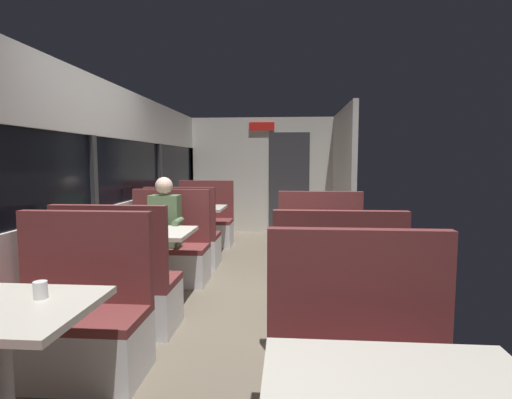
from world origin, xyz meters
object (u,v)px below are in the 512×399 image
at_px(dining_table_mid_window, 147,241).
at_px(coffee_cup_primary, 40,290).
at_px(bench_mid_window_facing_entry, 168,255).
at_px(dining_table_rear_aisle, 327,248).
at_px(dining_table_far_window, 195,213).
at_px(bench_rear_aisle_facing_entry, 321,262).
at_px(seated_passenger, 166,239).
at_px(bench_rear_aisle_facing_end, 335,308).
at_px(bench_mid_window_facing_end, 120,293).
at_px(bench_front_aisle_facing_entry, 362,390).
at_px(bench_near_window_facing_entry, 76,327).
at_px(bench_far_window_facing_entry, 205,226).
at_px(bench_far_window_facing_end, 184,243).

bearing_deg(dining_table_mid_window, coffee_cup_primary, -85.75).
height_order(bench_mid_window_facing_entry, dining_table_rear_aisle, bench_mid_window_facing_entry).
relative_size(dining_table_far_window, bench_rear_aisle_facing_entry, 0.82).
bearing_deg(seated_passenger, bench_rear_aisle_facing_end, -40.46).
bearing_deg(bench_mid_window_facing_end, coffee_cup_primary, -83.45).
relative_size(bench_rear_aisle_facing_entry, coffee_cup_primary, 12.22).
distance_m(bench_rear_aisle_facing_entry, seated_passenger, 1.81).
bearing_deg(bench_front_aisle_facing_entry, dining_table_mid_window, 131.78).
xyz_separation_m(bench_rear_aisle_facing_end, coffee_cup_primary, (-1.64, -1.09, 0.46)).
bearing_deg(dining_table_rear_aisle, bench_rear_aisle_facing_entry, 90.00).
bearing_deg(bench_near_window_facing_entry, bench_mid_window_facing_entry, 90.00).
bearing_deg(bench_near_window_facing_entry, seated_passenger, 90.00).
bearing_deg(bench_near_window_facing_entry, bench_far_window_facing_entry, 90.00).
relative_size(dining_table_far_window, bench_far_window_facing_entry, 0.82).
bearing_deg(bench_near_window_facing_entry, bench_mid_window_facing_end, 90.00).
relative_size(dining_table_rear_aisle, seated_passenger, 0.71).
height_order(bench_rear_aisle_facing_end, seated_passenger, seated_passenger).
bearing_deg(bench_far_window_facing_entry, bench_rear_aisle_facing_end, -64.19).
height_order(bench_mid_window_facing_entry, coffee_cup_primary, bench_mid_window_facing_entry).
distance_m(bench_near_window_facing_entry, dining_table_far_window, 3.52).
height_order(dining_table_mid_window, bench_far_window_facing_entry, bench_far_window_facing_entry).
height_order(dining_table_rear_aisle, coffee_cup_primary, coffee_cup_primary).
height_order(bench_far_window_facing_end, bench_rear_aisle_facing_entry, same).
relative_size(bench_near_window_facing_entry, bench_front_aisle_facing_entry, 1.00).
bearing_deg(dining_table_rear_aisle, seated_passenger, 155.20).
bearing_deg(seated_passenger, bench_far_window_facing_entry, 90.00).
xyz_separation_m(bench_mid_window_facing_end, dining_table_rear_aisle, (1.79, 0.50, 0.31)).
xyz_separation_m(dining_table_mid_window, seated_passenger, (0.00, 0.63, -0.10)).
relative_size(bench_far_window_facing_end, seated_passenger, 0.87).
height_order(dining_table_far_window, bench_far_window_facing_end, bench_far_window_facing_end).
relative_size(bench_mid_window_facing_entry, bench_far_window_facing_end, 1.00).
relative_size(bench_far_window_facing_end, bench_rear_aisle_facing_end, 1.00).
relative_size(seated_passenger, coffee_cup_primary, 14.00).
distance_m(dining_table_rear_aisle, seated_passenger, 1.97).
distance_m(bench_rear_aisle_facing_end, seated_passenger, 2.36).
relative_size(bench_near_window_facing_entry, dining_table_mid_window, 1.22).
height_order(bench_rear_aisle_facing_end, coffee_cup_primary, bench_rear_aisle_facing_end).
bearing_deg(coffee_cup_primary, dining_table_rear_aisle, 47.42).
bearing_deg(bench_far_window_facing_entry, bench_front_aisle_facing_entry, -69.57).
bearing_deg(dining_table_rear_aisle, bench_far_window_facing_entry, 120.80).
distance_m(bench_mid_window_facing_entry, bench_rear_aisle_facing_end, 2.40).
bearing_deg(dining_table_mid_window, bench_rear_aisle_facing_end, -26.68).
bearing_deg(dining_table_rear_aisle, coffee_cup_primary, -132.58).
distance_m(bench_mid_window_facing_entry, bench_rear_aisle_facing_entry, 1.80).
height_order(bench_near_window_facing_entry, bench_front_aisle_facing_entry, same).
bearing_deg(bench_mid_window_facing_entry, bench_mid_window_facing_end, -90.00).
bearing_deg(coffee_cup_primary, dining_table_mid_window, 94.25).
bearing_deg(dining_table_far_window, seated_passenger, -90.00).
relative_size(dining_table_far_window, seated_passenger, 0.71).
distance_m(bench_mid_window_facing_end, bench_front_aisle_facing_entry, 2.21).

